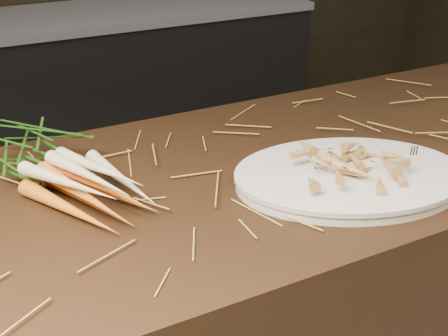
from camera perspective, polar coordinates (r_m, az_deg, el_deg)
name	(u,v)px	position (r m, az deg, el deg)	size (l,w,h in m)	color
main_counter	(263,323)	(1.46, 4.02, -15.42)	(2.40, 0.70, 0.90)	black
back_counter	(136,87)	(3.09, -8.96, 8.18)	(1.82, 0.62, 0.84)	black
straw_bedding	(270,161)	(1.20, 4.75, 0.75)	(1.40, 0.60, 0.02)	#AE8B3C
root_veg_bunch	(48,166)	(1.15, -17.42, 0.22)	(0.32, 0.49, 0.09)	orange
serving_platter	(349,179)	(1.14, 12.60, -1.05)	(0.46, 0.30, 0.02)	white
roasted_veg_heap	(351,162)	(1.13, 12.80, 0.62)	(0.22, 0.16, 0.05)	#B27C37
serving_fork	(432,172)	(1.19, 20.41, -0.38)	(0.02, 0.17, 0.00)	silver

